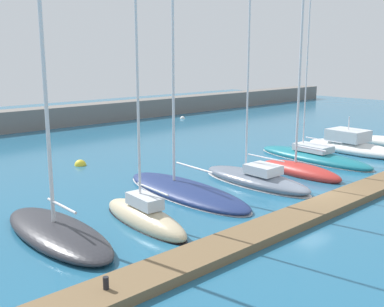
{
  "coord_description": "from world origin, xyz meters",
  "views": [
    {
      "loc": [
        -22.69,
        -14.42,
        8.14
      ],
      "look_at": [
        -3.73,
        5.88,
        2.21
      ],
      "focal_mm": 43.65,
      "sensor_mm": 36.0,
      "label": 1
    }
  ],
  "objects_px": {
    "sailboat_sand_third": "(144,217)",
    "sailboat_navy_fourth": "(185,189)",
    "sailboat_slate_fifth": "(256,178)",
    "motorboat_white_eighth": "(352,146)",
    "mooring_buoy_white": "(182,119)",
    "sailboat_teal_seventh": "(313,156)",
    "mooring_buoy_yellow": "(80,165)",
    "dock_bollard": "(106,283)",
    "sailboat_charcoal_second": "(57,231)",
    "sailboat_red_sixth": "(300,169)"
  },
  "relations": [
    {
      "from": "mooring_buoy_white",
      "to": "dock_bollard",
      "type": "height_order",
      "value": "dock_bollard"
    },
    {
      "from": "sailboat_slate_fifth",
      "to": "sailboat_teal_seventh",
      "type": "relative_size",
      "value": 1.01
    },
    {
      "from": "sailboat_sand_third",
      "to": "sailboat_teal_seventh",
      "type": "relative_size",
      "value": 0.76
    },
    {
      "from": "sailboat_slate_fifth",
      "to": "mooring_buoy_white",
      "type": "height_order",
      "value": "sailboat_slate_fifth"
    },
    {
      "from": "sailboat_navy_fourth",
      "to": "sailboat_teal_seventh",
      "type": "bearing_deg",
      "value": -86.78
    },
    {
      "from": "sailboat_slate_fifth",
      "to": "mooring_buoy_white",
      "type": "relative_size",
      "value": 27.21
    },
    {
      "from": "sailboat_sand_third",
      "to": "sailboat_red_sixth",
      "type": "relative_size",
      "value": 0.92
    },
    {
      "from": "sailboat_navy_fourth",
      "to": "sailboat_teal_seventh",
      "type": "height_order",
      "value": "sailboat_navy_fourth"
    },
    {
      "from": "mooring_buoy_white",
      "to": "mooring_buoy_yellow",
      "type": "bearing_deg",
      "value": -148.51
    },
    {
      "from": "sailboat_charcoal_second",
      "to": "mooring_buoy_yellow",
      "type": "height_order",
      "value": "sailboat_charcoal_second"
    },
    {
      "from": "sailboat_slate_fifth",
      "to": "sailboat_navy_fourth",
      "type": "bearing_deg",
      "value": 74.45
    },
    {
      "from": "mooring_buoy_yellow",
      "to": "dock_bollard",
      "type": "relative_size",
      "value": 1.97
    },
    {
      "from": "sailboat_sand_third",
      "to": "sailboat_teal_seventh",
      "type": "distance_m",
      "value": 18.46
    },
    {
      "from": "sailboat_charcoal_second",
      "to": "mooring_buoy_white",
      "type": "distance_m",
      "value": 40.16
    },
    {
      "from": "sailboat_navy_fourth",
      "to": "dock_bollard",
      "type": "xyz_separation_m",
      "value": [
        -10.18,
        -7.24,
        0.33
      ]
    },
    {
      "from": "motorboat_white_eighth",
      "to": "sailboat_slate_fifth",
      "type": "bearing_deg",
      "value": 96.91
    },
    {
      "from": "sailboat_charcoal_second",
      "to": "sailboat_red_sixth",
      "type": "height_order",
      "value": "sailboat_red_sixth"
    },
    {
      "from": "dock_bollard",
      "to": "mooring_buoy_white",
      "type": "bearing_deg",
      "value": 44.84
    },
    {
      "from": "sailboat_charcoal_second",
      "to": "sailboat_slate_fifth",
      "type": "height_order",
      "value": "sailboat_slate_fifth"
    },
    {
      "from": "sailboat_teal_seventh",
      "to": "motorboat_white_eighth",
      "type": "xyz_separation_m",
      "value": [
        4.96,
        -0.56,
        0.28
      ]
    },
    {
      "from": "mooring_buoy_white",
      "to": "mooring_buoy_yellow",
      "type": "height_order",
      "value": "mooring_buoy_yellow"
    },
    {
      "from": "sailboat_navy_fourth",
      "to": "mooring_buoy_white",
      "type": "height_order",
      "value": "sailboat_navy_fourth"
    },
    {
      "from": "sailboat_sand_third",
      "to": "dock_bollard",
      "type": "xyz_separation_m",
      "value": [
        -5.36,
        -4.91,
        0.27
      ]
    },
    {
      "from": "sailboat_charcoal_second",
      "to": "sailboat_navy_fourth",
      "type": "relative_size",
      "value": 0.72
    },
    {
      "from": "sailboat_red_sixth",
      "to": "sailboat_navy_fourth",
      "type": "bearing_deg",
      "value": 81.59
    },
    {
      "from": "sailboat_charcoal_second",
      "to": "sailboat_sand_third",
      "type": "height_order",
      "value": "sailboat_charcoal_second"
    },
    {
      "from": "sailboat_red_sixth",
      "to": "mooring_buoy_yellow",
      "type": "relative_size",
      "value": 16.32
    },
    {
      "from": "mooring_buoy_white",
      "to": "motorboat_white_eighth",
      "type": "bearing_deg",
      "value": -97.8
    },
    {
      "from": "motorboat_white_eighth",
      "to": "dock_bollard",
      "type": "xyz_separation_m",
      "value": [
        -28.65,
        -6.57,
        0.07
      ]
    },
    {
      "from": "sailboat_navy_fourth",
      "to": "mooring_buoy_yellow",
      "type": "xyz_separation_m",
      "value": [
        -0.86,
        10.74,
        -0.29
      ]
    },
    {
      "from": "sailboat_navy_fourth",
      "to": "motorboat_white_eighth",
      "type": "relative_size",
      "value": 2.15
    },
    {
      "from": "sailboat_navy_fourth",
      "to": "mooring_buoy_yellow",
      "type": "relative_size",
      "value": 21.84
    },
    {
      "from": "sailboat_navy_fourth",
      "to": "sailboat_teal_seventh",
      "type": "xyz_separation_m",
      "value": [
        13.51,
        -0.11,
        -0.02
      ]
    },
    {
      "from": "sailboat_sand_third",
      "to": "sailboat_charcoal_second",
      "type": "bearing_deg",
      "value": 78.34
    },
    {
      "from": "sailboat_slate_fifth",
      "to": "mooring_buoy_yellow",
      "type": "distance_m",
      "value": 13.44
    },
    {
      "from": "motorboat_white_eighth",
      "to": "mooring_buoy_white",
      "type": "height_order",
      "value": "motorboat_white_eighth"
    },
    {
      "from": "sailboat_red_sixth",
      "to": "sailboat_teal_seventh",
      "type": "height_order",
      "value": "sailboat_teal_seventh"
    },
    {
      "from": "sailboat_sand_third",
      "to": "mooring_buoy_white",
      "type": "relative_size",
      "value": 20.51
    },
    {
      "from": "sailboat_teal_seventh",
      "to": "dock_bollard",
      "type": "xyz_separation_m",
      "value": [
        -23.69,
        -7.13,
        0.35
      ]
    },
    {
      "from": "sailboat_sand_third",
      "to": "dock_bollard",
      "type": "bearing_deg",
      "value": 137.88
    },
    {
      "from": "sailboat_slate_fifth",
      "to": "dock_bollard",
      "type": "relative_size",
      "value": 39.38
    },
    {
      "from": "sailboat_sand_third",
      "to": "sailboat_slate_fifth",
      "type": "xyz_separation_m",
      "value": [
        9.59,
        0.87,
        0.04
      ]
    },
    {
      "from": "sailboat_sand_third",
      "to": "mooring_buoy_yellow",
      "type": "bearing_deg",
      "value": -11.47
    },
    {
      "from": "sailboat_slate_fifth",
      "to": "motorboat_white_eighth",
      "type": "bearing_deg",
      "value": -85.29
    },
    {
      "from": "sailboat_slate_fifth",
      "to": "motorboat_white_eighth",
      "type": "relative_size",
      "value": 1.96
    },
    {
      "from": "sailboat_charcoal_second",
      "to": "mooring_buoy_yellow",
      "type": "distance_m",
      "value": 14.27
    },
    {
      "from": "sailboat_slate_fifth",
      "to": "mooring_buoy_yellow",
      "type": "relative_size",
      "value": 19.96
    },
    {
      "from": "sailboat_sand_third",
      "to": "sailboat_navy_fourth",
      "type": "relative_size",
      "value": 0.69
    },
    {
      "from": "motorboat_white_eighth",
      "to": "dock_bollard",
      "type": "relative_size",
      "value": 20.07
    },
    {
      "from": "motorboat_white_eighth",
      "to": "dock_bollard",
      "type": "bearing_deg",
      "value": 106.53
    }
  ]
}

